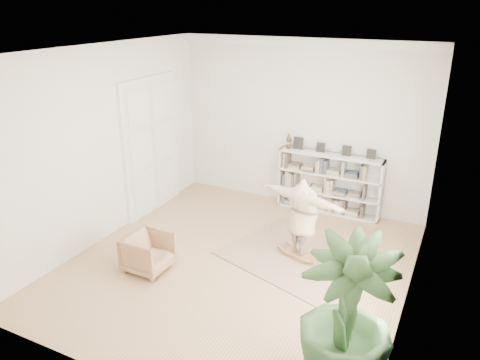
# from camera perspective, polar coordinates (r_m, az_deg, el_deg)

# --- Properties ---
(floor) EXTENTS (6.00, 6.00, 0.00)m
(floor) POSITION_cam_1_polar(r_m,az_deg,el_deg) (8.26, -0.17, -10.19)
(floor) COLOR #966C4D
(floor) RESTS_ON ground
(room_shell) EXTENTS (6.00, 6.00, 6.00)m
(room_shell) POSITION_cam_1_polar(r_m,az_deg,el_deg) (9.81, 7.85, 16.33)
(room_shell) COLOR silver
(room_shell) RESTS_ON floor
(doors) EXTENTS (0.09, 1.78, 2.92)m
(doors) POSITION_cam_1_polar(r_m,az_deg,el_deg) (10.04, -10.73, 3.97)
(doors) COLOR white
(doors) RESTS_ON floor
(bookshelf) EXTENTS (2.20, 0.35, 1.64)m
(bookshelf) POSITION_cam_1_polar(r_m,az_deg,el_deg) (10.13, 10.79, -0.46)
(bookshelf) COLOR silver
(bookshelf) RESTS_ON floor
(armchair) EXTENTS (0.72, 0.70, 0.65)m
(armchair) POSITION_cam_1_polar(r_m,az_deg,el_deg) (8.10, -11.16, -8.65)
(armchair) COLOR tan
(armchair) RESTS_ON floor
(rug) EXTENTS (2.99, 2.67, 0.02)m
(rug) POSITION_cam_1_polar(r_m,az_deg,el_deg) (8.51, 7.35, -9.30)
(rug) COLOR tan
(rug) RESTS_ON floor
(rocker_board) EXTENTS (0.63, 0.48, 0.12)m
(rocker_board) POSITION_cam_1_polar(r_m,az_deg,el_deg) (8.48, 7.37, -8.94)
(rocker_board) COLOR #93623A
(rocker_board) RESTS_ON rug
(person) EXTENTS (1.79, 0.97, 1.41)m
(person) POSITION_cam_1_polar(r_m,az_deg,el_deg) (8.12, 7.62, -4.23)
(person) COLOR tan
(person) RESTS_ON rocker_board
(houseplant) EXTENTS (1.15, 1.15, 1.93)m
(houseplant) POSITION_cam_1_polar(r_m,az_deg,el_deg) (5.59, 12.79, -15.98)
(houseplant) COLOR #2D5128
(houseplant) RESTS_ON floor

